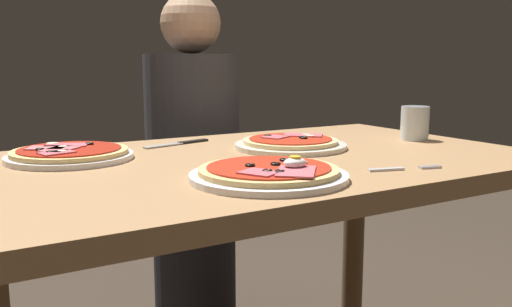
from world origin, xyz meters
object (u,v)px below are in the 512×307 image
Objects in this scene: pizza_across_left at (290,144)px; pizza_across_right at (70,154)px; dining_table at (253,208)px; pizza_foreground at (269,173)px; fork at (399,169)px; diner_person at (193,177)px; knife at (181,143)px; water_glass_near at (415,125)px.

pizza_across_left and pizza_across_right have the same top height.
pizza_across_left is (0.15, 0.07, 0.13)m from dining_table.
fork is at bearing -11.53° from pizza_foreground.
pizza_across_left is 0.63m from diner_person.
knife is at bearing 62.05° from diner_person.
fork is 0.80× the size of knife.
water_glass_near is at bearing -8.24° from pizza_across_left.
water_glass_near reaches higher than knife.
pizza_foreground is 1.51× the size of knife.
diner_person is at bearing 76.75° from dining_table.
fork is 0.13× the size of diner_person.
dining_table is at bearing -27.94° from pizza_across_right.
knife is (0.03, 0.48, -0.01)m from pizza_foreground.
diner_person is at bearing 43.36° from pizza_across_right.
water_glass_near is at bearing 1.86° from dining_table.
water_glass_near is at bearing -11.08° from pizza_across_right.
pizza_foreground is at bearing 74.38° from diner_person.
pizza_across_left is at bearing 89.21° from diner_person.
pizza_foreground is 1.06× the size of pizza_across_left.
pizza_foreground is 0.65m from water_glass_near.
fork is (-0.34, -0.29, -0.04)m from water_glass_near.
pizza_across_left is 0.38m from water_glass_near.
water_glass_near is 0.08× the size of diner_person.
pizza_foreground is (-0.09, -0.21, 0.13)m from dining_table.
diner_person reaches higher than fork.
knife is (-0.06, 0.27, 0.12)m from dining_table.
pizza_across_right is 1.41× the size of knife.
pizza_across_left reaches higher than fork.
diner_person reaches higher than knife.
fork is at bearing -84.89° from pizza_across_left.
dining_table is 6.64× the size of knife.
knife is 0.49m from diner_person.
water_glass_near is 0.47× the size of knife.
pizza_across_right is at bearing 123.54° from pizza_foreground.
pizza_across_left is 1.01× the size of pizza_across_right.
pizza_across_left is at bearing 49.81° from pizza_foreground.
water_glass_near reaches higher than fork.
water_glass_near reaches higher than pizza_across_left.
fork is (0.03, -0.34, -0.01)m from pizza_across_left.
pizza_across_left is (0.24, 0.28, -0.00)m from pizza_foreground.
dining_table is 0.34m from fork.
pizza_across_left is at bearing 95.11° from fork.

